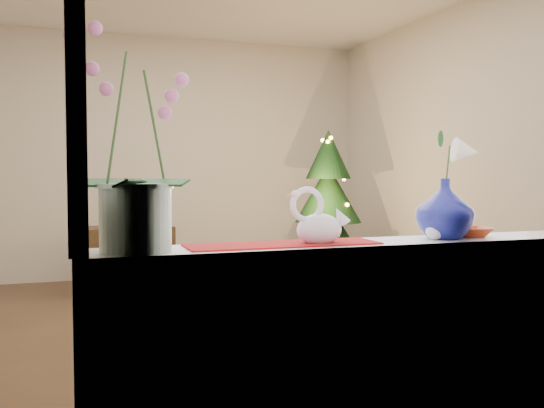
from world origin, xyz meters
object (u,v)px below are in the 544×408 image
Objects in this scene: paperweight at (435,231)px; side_table at (128,259)px; swan at (319,217)px; orchid_pot at (135,138)px; blue_vase at (445,204)px; amber_dish at (471,233)px; xmas_tree at (328,210)px.

paperweight is 4.19m from side_table.
swan is 0.48m from paperweight.
side_table is (0.36, 4.05, -0.97)m from orchid_pot.
swan is 0.27× the size of side_table.
orchid_pot is at bearing -179.38° from blue_vase.
amber_dish reaches higher than side_table.
swan is 3.95m from xmas_tree.
paperweight is 0.08× the size of side_table.
blue_vase is 0.12m from paperweight.
blue_vase is (1.19, 0.01, -0.23)m from orchid_pot.
orchid_pot is 1.37m from amber_dish.
side_table is at bearing 103.49° from amber_dish.
orchid_pot reaches higher than amber_dish.
xmas_tree reaches higher than paperweight.
blue_vase is 0.17× the size of xmas_tree.
blue_vase is at bearing -13.45° from swan.
orchid_pot is at bearing -178.89° from amber_dish.
paperweight reaches higher than amber_dish.
xmas_tree reaches higher than side_table.
blue_vase reaches higher than amber_dish.
orchid_pot reaches higher than paperweight.
amber_dish is 0.09× the size of xmas_tree.
orchid_pot is 4.29m from xmas_tree.
orchid_pot reaches higher than swan.
amber_dish is at bearing 11.86° from paperweight.
paperweight is at bearing -156.01° from blue_vase.
orchid_pot is at bearing -122.69° from xmas_tree.
paperweight is (0.47, -0.02, -0.06)m from swan.
paperweight is at bearing -0.79° from orchid_pot.
xmas_tree reaches higher than blue_vase.
blue_vase is 3.75m from xmas_tree.
side_table is at bearing 100.71° from paperweight.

